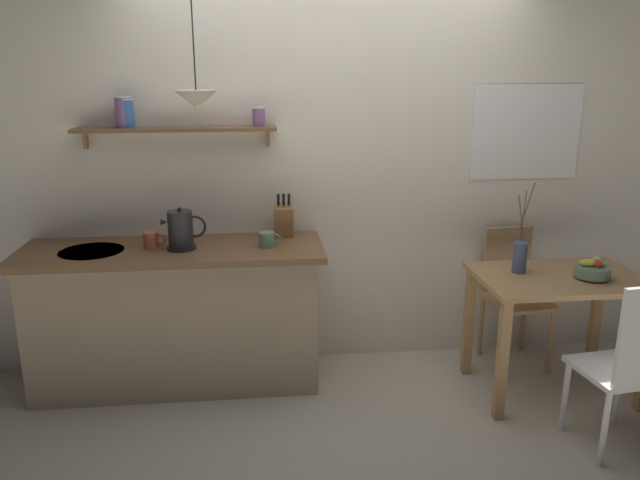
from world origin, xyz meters
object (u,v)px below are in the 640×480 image
Objects in this scene: electric_kettle at (181,230)px; dining_chair_far at (513,289)px; dining_chair_near at (631,362)px; fruit_bowl at (593,269)px; knife_block at (284,220)px; pendant_lamp at (196,99)px; coffee_mug_spare at (267,239)px; twig_vase at (520,255)px; coffee_mug_by_sink at (152,240)px; dining_table at (557,297)px.

dining_chair_far is at bearing 4.01° from electric_kettle.
dining_chair_near is 3.65× the size of electric_kettle.
fruit_bowl is 1.89m from knife_block.
knife_block is (-1.79, 0.58, 0.20)m from fruit_bowl.
dining_chair_near is 2.70m from pendant_lamp.
coffee_mug_spare is 0.92m from pendant_lamp.
pendant_lamp is at bearing -6.88° from electric_kettle.
twig_vase reaches higher than coffee_mug_spare.
knife_block is at bearing 62.28° from coffee_mug_spare.
coffee_mug_by_sink reaches higher than fruit_bowl.
dining_chair_far is 1.52× the size of pendant_lamp.
dining_chair_far is 3.19× the size of knife_block.
pendant_lamp is at bearing -178.16° from coffee_mug_spare.
dining_table is 0.34m from twig_vase.
electric_kettle reaches higher than dining_chair_far.
coffee_mug_by_sink is at bearing 170.95° from fruit_bowl.
knife_block reaches higher than fruit_bowl.
knife_block is at bearing 162.51° from dining_table.
coffee_mug_spare is (-1.81, 0.96, 0.43)m from dining_chair_near.
dining_table is 0.48m from dining_chair_far.
dining_chair_near is at bearing -68.74° from twig_vase.
coffee_mug_by_sink is at bearing 166.21° from electric_kettle.
pendant_lamp is (-2.19, 0.95, 1.27)m from dining_chair_near.
coffee_mug_by_sink is at bearing 169.05° from pendant_lamp.
coffee_mug_by_sink reaches higher than coffee_mug_spare.
coffee_mug_by_sink reaches higher than dining_chair_far.
coffee_mug_by_sink is (-0.81, -0.16, -0.06)m from knife_block.
electric_kettle is at bearing 173.99° from twig_vase.
twig_vase reaches higher than dining_chair_near.
electric_kettle reaches higher than coffee_mug_by_sink.
twig_vase is at bearing 111.26° from dining_chair_near.
dining_chair_near is 0.87m from twig_vase.
twig_vase is 2.05m from electric_kettle.
dining_chair_near is 7.34× the size of coffee_mug_by_sink.
electric_kettle is at bearing -161.34° from knife_block.
knife_block is (-1.70, 1.17, 0.50)m from dining_chair_near.
twig_vase is (-0.14, -0.37, 0.36)m from dining_chair_far.
twig_vase reaches higher than electric_kettle.
electric_kettle is 0.44× the size of pendant_lamp.
fruit_bowl is 1.58× the size of coffee_mug_by_sink.
coffee_mug_spare is (0.51, -0.00, -0.07)m from electric_kettle.
electric_kettle is (-2.03, 0.21, 0.16)m from twig_vase.
twig_vase is at bearing -6.01° from electric_kettle.
dining_chair_far is 2.41m from pendant_lamp.
pendant_lamp reaches higher than dining_table.
electric_kettle reaches higher than fruit_bowl.
dining_table is 1.06× the size of dining_chair_far.
coffee_mug_spare reaches higher than dining_chair_far.
dining_table is 7.23× the size of coffee_mug_spare.
pendant_lamp reaches higher than knife_block.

